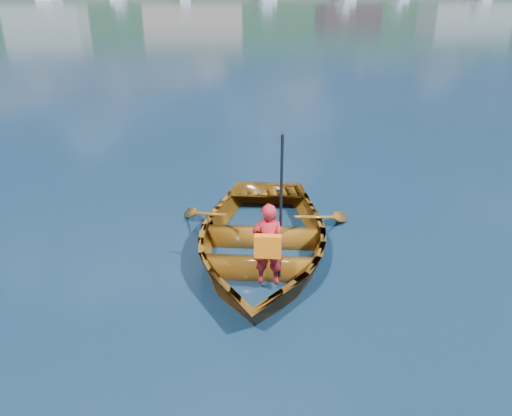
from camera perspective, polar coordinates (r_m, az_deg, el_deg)
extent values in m
plane|color=#0E2743|center=(6.87, 11.37, -8.77)|extent=(600.00, 600.00, 0.00)
imported|color=brown|center=(7.34, 0.52, -3.51)|extent=(3.54, 4.49, 0.84)
imported|color=red|center=(6.35, 1.39, -4.17)|extent=(0.45, 0.33, 1.12)
cube|color=orange|center=(6.23, 1.35, -4.39)|extent=(0.35, 0.16, 0.30)
cube|color=orange|center=(6.44, 1.45, -3.38)|extent=(0.35, 0.14, 0.30)
cube|color=orange|center=(6.42, 1.38, -5.29)|extent=(0.33, 0.27, 0.05)
cylinder|color=black|center=(6.30, 2.86, -0.21)|extent=(0.04, 0.04, 1.96)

